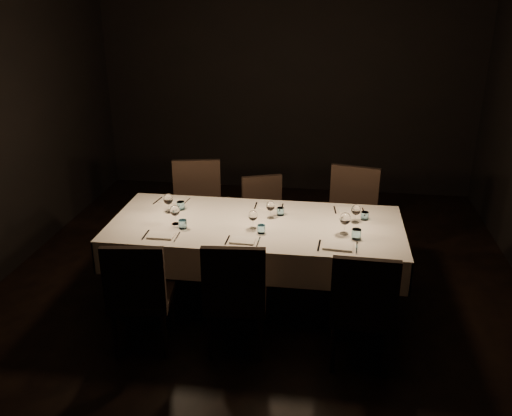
# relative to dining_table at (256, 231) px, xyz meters

# --- Properties ---
(room) EXTENTS (5.01, 6.01, 3.01)m
(room) POSITION_rel_dining_table_xyz_m (0.00, 0.00, 0.81)
(room) COLOR black
(room) RESTS_ON ground
(dining_table) EXTENTS (2.52, 1.12, 0.76)m
(dining_table) POSITION_rel_dining_table_xyz_m (0.00, 0.00, 0.00)
(dining_table) COLOR black
(dining_table) RESTS_ON ground
(chair_near_left) EXTENTS (0.51, 0.51, 0.95)m
(chair_near_left) POSITION_rel_dining_table_xyz_m (-0.77, -0.86, -0.16)
(chair_near_left) COLOR black
(chair_near_left) RESTS_ON ground
(place_setting_near_left) EXTENTS (0.31, 0.40, 0.17)m
(place_setting_near_left) POSITION_rel_dining_table_xyz_m (-0.68, -0.22, 0.14)
(place_setting_near_left) COLOR silver
(place_setting_near_left) RESTS_ON dining_table
(chair_near_center) EXTENTS (0.50, 0.50, 0.96)m
(chair_near_center) POSITION_rel_dining_table_xyz_m (-0.05, -0.79, -0.16)
(chair_near_center) COLOR black
(chair_near_center) RESTS_ON ground
(place_setting_near_center) EXTENTS (0.29, 0.39, 0.16)m
(place_setting_near_center) POSITION_rel_dining_table_xyz_m (-0.00, -0.22, 0.14)
(place_setting_near_center) COLOR silver
(place_setting_near_center) RESTS_ON dining_table
(chair_near_right) EXTENTS (0.47, 0.47, 0.96)m
(chair_near_right) POSITION_rel_dining_table_xyz_m (0.89, -0.83, -0.16)
(chair_near_right) COLOR black
(chair_near_right) RESTS_ON ground
(place_setting_near_right) EXTENTS (0.34, 0.41, 0.19)m
(place_setting_near_right) POSITION_rel_dining_table_xyz_m (0.76, -0.22, 0.15)
(place_setting_near_right) COLOR silver
(place_setting_near_right) RESTS_ON dining_table
(chair_far_left) EXTENTS (0.58, 0.58, 1.02)m
(chair_far_left) POSITION_rel_dining_table_xyz_m (-0.72, 0.78, -0.13)
(chair_far_left) COLOR black
(chair_far_left) RESTS_ON ground
(place_setting_far_left) EXTENTS (0.33, 0.40, 0.18)m
(place_setting_far_left) POSITION_rel_dining_table_xyz_m (-0.81, 0.22, 0.14)
(place_setting_far_left) COLOR silver
(place_setting_far_left) RESTS_ON dining_table
(chair_far_center) EXTENTS (0.54, 0.54, 0.87)m
(chair_far_center) POSITION_rel_dining_table_xyz_m (-0.04, 0.85, -0.20)
(chair_far_center) COLOR black
(chair_far_center) RESTS_ON ground
(place_setting_far_center) EXTENTS (0.29, 0.39, 0.16)m
(place_setting_far_center) POSITION_rel_dining_table_xyz_m (0.12, 0.22, 0.14)
(place_setting_far_center) COLOR silver
(place_setting_far_center) RESTS_ON dining_table
(chair_far_right) EXTENTS (0.58, 0.58, 1.01)m
(chair_far_right) POSITION_rel_dining_table_xyz_m (0.84, 0.81, -0.13)
(chair_far_right) COLOR black
(chair_far_right) RESTS_ON ground
(place_setting_far_right) EXTENTS (0.31, 0.39, 0.17)m
(place_setting_far_right) POSITION_rel_dining_table_xyz_m (0.85, 0.22, 0.14)
(place_setting_far_right) COLOR silver
(place_setting_far_right) RESTS_ON dining_table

